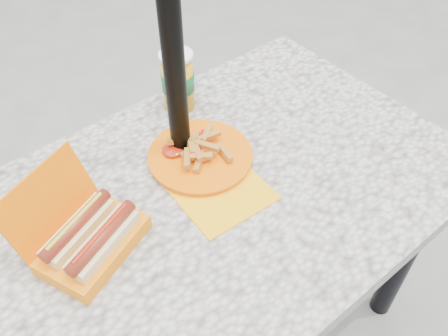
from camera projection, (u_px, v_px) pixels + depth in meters
ground at (222, 327)px, 1.68m from camera, size 60.00×60.00×0.00m
picnic_table at (221, 215)px, 1.21m from camera, size 1.20×0.80×0.75m
umbrella_pole at (171, 28)px, 0.97m from camera, size 0.05×0.05×2.20m
hotdog_box at (89, 237)px, 0.98m from camera, size 0.28×0.27×0.17m
fries_plate at (201, 157)px, 1.18m from camera, size 0.27×0.36×0.05m
soda_cup at (178, 81)px, 1.29m from camera, size 0.09×0.09×0.17m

